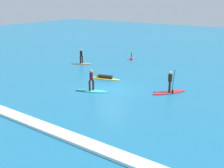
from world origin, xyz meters
name	(u,v)px	position (x,y,z in m)	size (l,w,h in m)	color
ground_plane	(112,89)	(0.00, 0.00, 0.00)	(120.00, 120.00, 0.00)	#1E6B93
surfer_on_yellow_board	(105,77)	(-2.42, 2.22, 0.15)	(3.28, 1.49, 0.43)	yellow
surfer_on_teal_board	(91,86)	(-1.16, -1.42, 0.46)	(2.88, 1.73, 1.92)	#33C6CC
surfer_on_orange_board	(81,60)	(-8.54, 5.69, 0.50)	(2.50, 1.86, 1.83)	orange
surfer_on_red_board	(170,88)	(4.50, 2.09, 0.45)	(2.46, 3.03, 2.09)	red
marker_buoy	(131,59)	(-4.72, 11.15, 0.18)	(0.40, 0.40, 1.08)	red
wave_crest	(35,124)	(0.00, -8.50, 0.09)	(20.31, 0.90, 0.18)	white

